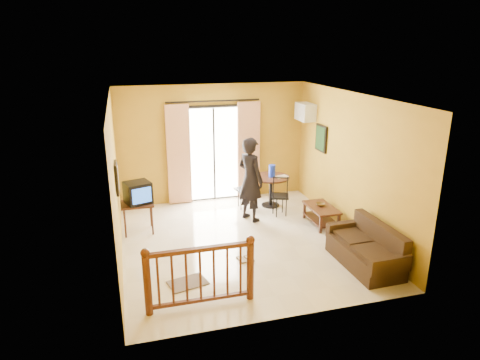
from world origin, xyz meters
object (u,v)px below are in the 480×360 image
object	(u,v)px
television	(138,193)
standing_person	(250,179)
sofa	(367,250)
dining_table	(271,183)
coffee_table	(321,213)

from	to	relation	value
television	standing_person	size ratio (longest dim) A/B	0.32
sofa	standing_person	world-z (taller)	standing_person
television	dining_table	distance (m)	3.14
television	dining_table	xyz separation A→B (m)	(3.05, 0.68, -0.28)
television	sofa	distance (m)	4.49
dining_table	standing_person	distance (m)	1.02
dining_table	standing_person	size ratio (longest dim) A/B	0.47
television	coffee_table	size ratio (longest dim) A/B	0.65
dining_table	sofa	distance (m)	3.21
standing_person	dining_table	bearing A→B (deg)	-74.72
coffee_table	standing_person	distance (m)	1.65
dining_table	standing_person	xyz separation A→B (m)	(-0.70, -0.65, 0.34)
television	standing_person	distance (m)	2.35
coffee_table	standing_person	world-z (taller)	standing_person
dining_table	sofa	world-z (taller)	sofa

